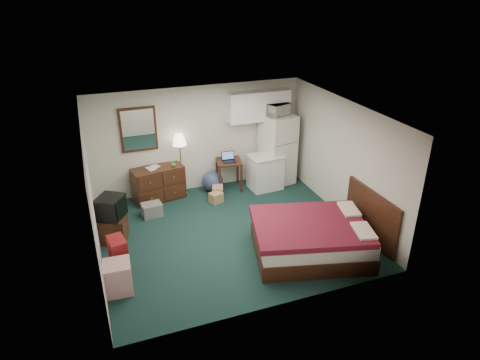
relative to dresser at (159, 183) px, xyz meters
name	(u,v)px	position (x,y,z in m)	size (l,w,h in m)	color
floor	(230,233)	(1.05, -1.98, -0.39)	(5.00, 4.50, 0.01)	black
ceiling	(229,113)	(1.05, -1.98, 2.11)	(5.00, 4.50, 0.01)	silver
walls	(229,177)	(1.05, -1.98, 0.86)	(5.01, 4.51, 2.50)	silver
mirror	(138,129)	(-0.30, 0.24, 1.26)	(0.80, 0.06, 1.00)	white
upper_cabinets	(259,106)	(2.50, 0.10, 1.56)	(1.50, 0.35, 0.70)	white
headboard	(371,216)	(3.51, -3.16, 0.16)	(0.06, 1.56, 1.00)	black
dresser	(159,183)	(0.00, 0.00, 0.00)	(1.15, 0.52, 0.78)	black
floor_lamp	(181,165)	(0.56, 0.07, 0.35)	(0.32, 0.32, 1.49)	gold
desk	(229,175)	(1.70, -0.05, -0.03)	(0.58, 0.58, 0.73)	black
exercise_ball	(212,181)	(1.28, -0.04, -0.14)	(0.51, 0.51, 0.51)	navy
kitchen_counter	(265,172)	(2.53, -0.33, 0.02)	(0.75, 0.57, 0.82)	white
fridge	(277,149)	(2.94, -0.10, 0.48)	(0.71, 0.71, 1.73)	silver
bed	(311,238)	(2.23, -3.16, -0.07)	(2.04, 1.59, 0.65)	#4A1318
tv_stand	(113,228)	(-1.15, -1.38, -0.15)	(0.49, 0.54, 0.49)	black
suitcase	(119,256)	(-1.16, -2.51, -0.05)	(0.26, 0.42, 0.68)	maroon
retail_box	(118,277)	(-1.23, -3.01, -0.12)	(0.43, 0.43, 0.54)	silver
file_bin	(152,210)	(-0.30, -0.74, -0.25)	(0.42, 0.31, 0.29)	slate
cardboard_box_a	(216,198)	(1.18, -0.63, -0.27)	(0.28, 0.23, 0.23)	#A27445
cardboard_box_b	(218,192)	(1.29, -0.42, -0.25)	(0.24, 0.29, 0.29)	#A27445
laptop	(229,157)	(1.69, -0.11, 0.45)	(0.31, 0.25, 0.21)	black
crt_tv	(111,207)	(-1.15, -1.38, 0.31)	(0.47, 0.50, 0.43)	black
microwave	(278,108)	(2.91, -0.12, 1.52)	(0.52, 0.29, 0.35)	silver
book_a	(147,165)	(-0.23, -0.05, 0.52)	(0.18, 0.02, 0.25)	#A27445
book_b	(152,163)	(-0.09, 0.04, 0.50)	(0.16, 0.02, 0.21)	#A27445
mug	(173,164)	(0.37, -0.05, 0.45)	(0.11, 0.09, 0.11)	#5F994F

